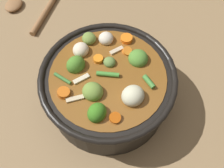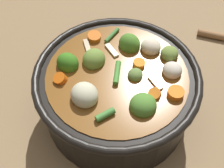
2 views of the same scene
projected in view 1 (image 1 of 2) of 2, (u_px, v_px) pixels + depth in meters
name	position (u px, v px, depth m)	size (l,w,h in m)	color
ground_plane	(109.00, 99.00, 0.62)	(1.10, 1.10, 0.00)	#8C704C
cooking_pot	(108.00, 87.00, 0.56)	(0.30, 0.30, 0.14)	black
wooden_spoon	(29.00, 8.00, 0.77)	(0.19, 0.17, 0.02)	olive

